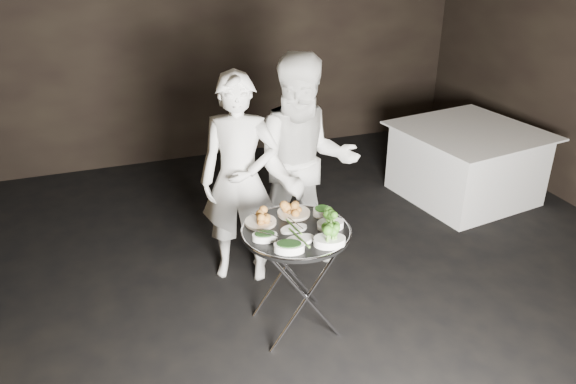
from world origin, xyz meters
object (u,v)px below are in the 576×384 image
object	(u,v)px
serving_tray	(296,232)
waiter_left	(240,180)
tray_stand	(296,275)
waiter_right	(305,167)
dining_table	(466,163)

from	to	relation	value
serving_tray	waiter_left	world-z (taller)	waiter_left
tray_stand	serving_tray	xyz separation A→B (m)	(0.00, -0.00, 0.33)
serving_tray	waiter_left	xyz separation A→B (m)	(-0.16, 0.75, 0.06)
waiter_left	serving_tray	bearing A→B (deg)	-54.35
waiter_right	waiter_left	bearing A→B (deg)	-174.09
dining_table	tray_stand	bearing A→B (deg)	-149.97
tray_stand	waiter_left	distance (m)	0.86
serving_tray	dining_table	xyz separation A→B (m)	(2.28, 1.32, -0.39)
waiter_right	dining_table	distance (m)	2.10
serving_tray	waiter_left	distance (m)	0.77
serving_tray	waiter_left	size ratio (longest dim) A/B	0.44
serving_tray	dining_table	size ratio (longest dim) A/B	0.57
waiter_left	waiter_right	xyz separation A→B (m)	(0.50, -0.03, 0.05)
tray_stand	dining_table	bearing A→B (deg)	30.03
serving_tray	dining_table	world-z (taller)	serving_tray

